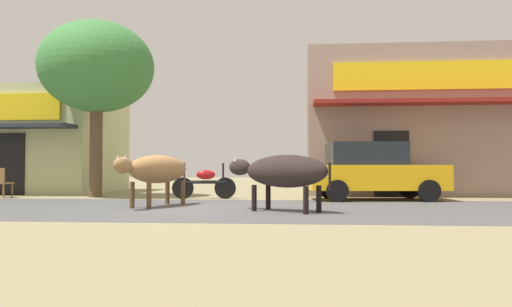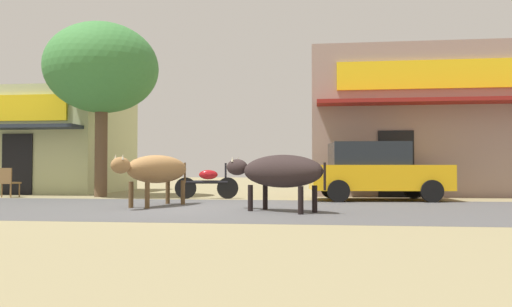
{
  "view_description": "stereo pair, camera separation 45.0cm",
  "coord_description": "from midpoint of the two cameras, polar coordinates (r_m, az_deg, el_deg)",
  "views": [
    {
      "loc": [
        2.72,
        -11.46,
        0.9
      ],
      "look_at": [
        1.57,
        1.63,
        1.29
      ],
      "focal_mm": 35.9,
      "sensor_mm": 36.0,
      "label": 1
    },
    {
      "loc": [
        3.17,
        -11.41,
        0.9
      ],
      "look_at": [
        1.57,
        1.63,
        1.29
      ],
      "focal_mm": 35.9,
      "sensor_mm": 36.0,
      "label": 2
    }
  ],
  "objects": [
    {
      "name": "cafe_chair_near_tree",
      "position": [
        17.68,
        -25.17,
        -2.78
      ],
      "size": [
        0.52,
        0.52,
        0.92
      ],
      "color": "brown",
      "rests_on": "ground"
    },
    {
      "name": "roadside_tree",
      "position": [
        17.33,
        -16.09,
        9.04
      ],
      "size": [
        3.61,
        3.61,
        5.58
      ],
      "color": "brown",
      "rests_on": "ground"
    },
    {
      "name": "cow_near_brown",
      "position": [
        12.41,
        -10.01,
        -1.78
      ],
      "size": [
        1.31,
        2.78,
        1.22
      ],
      "color": "olive",
      "rests_on": "ground"
    },
    {
      "name": "cow_far_dark",
      "position": [
        10.71,
        3.83,
        -2.03
      ],
      "size": [
        2.39,
        1.71,
        1.19
      ],
      "color": "#2C2120",
      "rests_on": "ground"
    },
    {
      "name": "parked_hatchback_car",
      "position": [
        14.97,
        13.95,
        -1.87
      ],
      "size": [
        3.95,
        2.22,
        1.64
      ],
      "color": "#F0AD13",
      "rests_on": "ground"
    },
    {
      "name": "ground",
      "position": [
        11.84,
        -7.46,
        -6.04
      ],
      "size": [
        80.0,
        80.0,
        0.0
      ],
      "primitive_type": "plane",
      "color": "#8F835C"
    },
    {
      "name": "storefront_left_cafe",
      "position": [
        22.01,
        -23.79,
        1.12
      ],
      "size": [
        7.42,
        5.67,
        3.84
      ],
      "color": "#BAC089",
      "rests_on": "ground"
    },
    {
      "name": "asphalt_road",
      "position": [
        11.84,
        -7.46,
        -6.03
      ],
      "size": [
        72.0,
        6.31,
        0.0
      ],
      "primitive_type": "cube",
      "color": "#4F4F50",
      "rests_on": "ground"
    },
    {
      "name": "parked_motorcycle",
      "position": [
        15.31,
        -4.58,
        -3.28
      ],
      "size": [
        1.88,
        0.36,
        1.07
      ],
      "color": "black",
      "rests_on": "ground"
    },
    {
      "name": "storefront_right_club",
      "position": [
        19.36,
        18.84,
        3.05
      ],
      "size": [
        7.93,
        5.67,
        4.93
      ],
      "color": "gray",
      "rests_on": "ground"
    }
  ]
}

